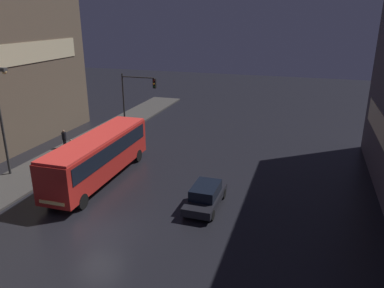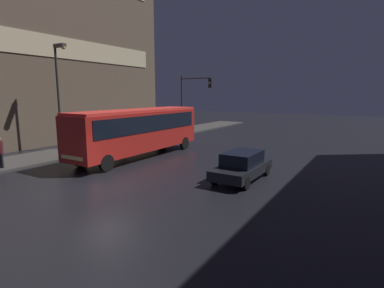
# 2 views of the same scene
# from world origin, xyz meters

# --- Properties ---
(ground_plane) EXTENTS (120.00, 120.00, 0.00)m
(ground_plane) POSITION_xyz_m (0.00, 0.00, 0.00)
(ground_plane) COLOR black
(sidewalk_left) EXTENTS (4.00, 48.00, 0.15)m
(sidewalk_left) POSITION_xyz_m (-9.00, 10.00, 0.07)
(sidewalk_left) COLOR #3D3A38
(sidewalk_left) RESTS_ON ground
(building_left_tower) EXTENTS (10.07, 22.98, 23.47)m
(building_left_tower) POSITION_xyz_m (-18.07, 8.65, 11.73)
(building_left_tower) COLOR brown
(building_left_tower) RESTS_ON ground
(bus_near) EXTENTS (2.68, 11.26, 3.37)m
(bus_near) POSITION_xyz_m (-3.54, 6.33, 2.08)
(bus_near) COLOR #AD1E19
(bus_near) RESTS_ON ground
(car_taxi) EXTENTS (1.88, 4.38, 1.47)m
(car_taxi) POSITION_xyz_m (4.93, 4.76, 0.75)
(car_taxi) COLOR black
(car_taxi) RESTS_ON ground
(pedestrian_near) EXTENTS (0.40, 0.40, 1.82)m
(pedestrian_near) POSITION_xyz_m (-7.57, 8.80, 1.23)
(pedestrian_near) COLOR black
(pedestrian_near) RESTS_ON sidewalk_left
(pedestrian_mid) EXTENTS (0.37, 0.37, 1.79)m
(pedestrian_mid) POSITION_xyz_m (-7.80, -0.86, 1.19)
(pedestrian_mid) COLOR black
(pedestrian_mid) RESTS_ON sidewalk_left
(pedestrian_far) EXTENTS (0.47, 0.47, 1.67)m
(pedestrian_far) POSITION_xyz_m (-10.04, 11.23, 1.15)
(pedestrian_far) COLOR black
(pedestrian_far) RESTS_ON sidewalk_left
(traffic_light_main) EXTENTS (3.55, 0.35, 6.27)m
(traffic_light_main) POSITION_xyz_m (-5.38, 16.34, 4.27)
(traffic_light_main) COLOR #2D2D2D
(traffic_light_main) RESTS_ON ground
(street_lamp_sidewalk) EXTENTS (1.25, 0.36, 8.00)m
(street_lamp_sidewalk) POSITION_xyz_m (-10.26, 4.98, 5.41)
(street_lamp_sidewalk) COLOR #2D2D2D
(street_lamp_sidewalk) RESTS_ON sidewalk_left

